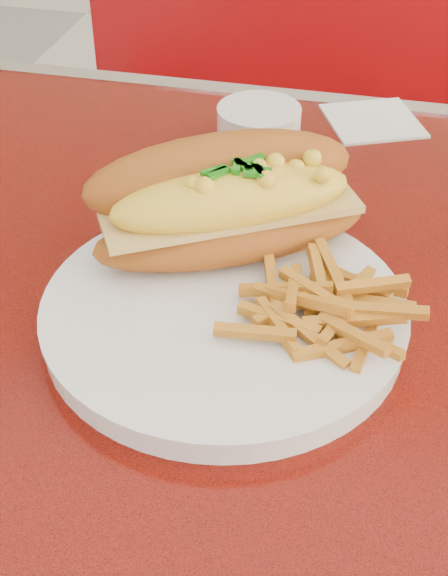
% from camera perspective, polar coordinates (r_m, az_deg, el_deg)
% --- Properties ---
extents(diner_table, '(1.23, 0.83, 0.77)m').
position_cam_1_polar(diner_table, '(0.83, 6.41, -9.12)').
color(diner_table, '#BA190B').
rests_on(diner_table, ground).
extents(booth_bench_far, '(1.20, 0.51, 0.90)m').
position_cam_1_polar(booth_bench_far, '(1.66, 9.63, 3.64)').
color(booth_bench_far, maroon).
rests_on(booth_bench_far, ground).
extents(dinner_plate, '(0.39, 0.39, 0.02)m').
position_cam_1_polar(dinner_plate, '(0.68, -0.00, -1.84)').
color(dinner_plate, white).
rests_on(dinner_plate, diner_table).
extents(mac_hoagie, '(0.28, 0.23, 0.11)m').
position_cam_1_polar(mac_hoagie, '(0.72, 0.23, 6.20)').
color(mac_hoagie, '#AA5A1B').
rests_on(mac_hoagie, dinner_plate).
extents(fries_pile, '(0.13, 0.12, 0.03)m').
position_cam_1_polar(fries_pile, '(0.65, 6.53, -1.00)').
color(fries_pile, orange).
rests_on(fries_pile, dinner_plate).
extents(fork, '(0.11, 0.15, 0.00)m').
position_cam_1_polar(fork, '(0.72, 4.84, 1.49)').
color(fork, silver).
rests_on(fork, dinner_plate).
extents(gravy_ramekin, '(0.11, 0.11, 0.05)m').
position_cam_1_polar(gravy_ramekin, '(0.93, 2.48, 11.30)').
color(gravy_ramekin, white).
rests_on(gravy_ramekin, diner_table).
extents(sauce_cup_left, '(0.07, 0.07, 0.03)m').
position_cam_1_polar(sauce_cup_left, '(0.79, -4.43, 5.06)').
color(sauce_cup_left, black).
rests_on(sauce_cup_left, diner_table).
extents(paper_napkin, '(0.14, 0.14, 0.00)m').
position_cam_1_polar(paper_napkin, '(1.02, 10.53, 11.61)').
color(paper_napkin, white).
rests_on(paper_napkin, diner_table).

